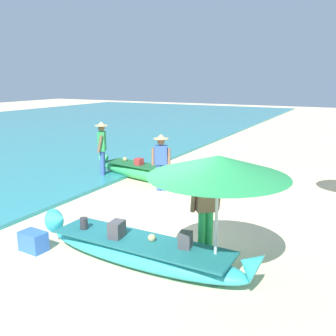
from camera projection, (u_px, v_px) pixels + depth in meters
ground_plane at (149, 251)px, 7.26m from camera, size 80.00×80.00×0.00m
boat_cyan_foreground at (141, 251)px, 6.69m from camera, size 4.31×0.90×0.76m
boat_green_midground at (154, 174)px, 12.01m from camera, size 4.68×1.38×0.77m
person_vendor_hatted at (161, 158)px, 10.94m from camera, size 0.58×0.44×1.67m
person_tourist_customer at (206, 208)px, 6.80m from camera, size 0.55×0.49×1.67m
person_vendor_assistant at (102, 145)px, 12.38m from camera, size 0.45×0.58×1.86m
patio_umbrella_large at (218, 167)px, 5.81m from camera, size 2.22×2.22×2.08m
cooler_box at (33, 241)px, 7.25m from camera, size 0.53×0.37×0.38m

